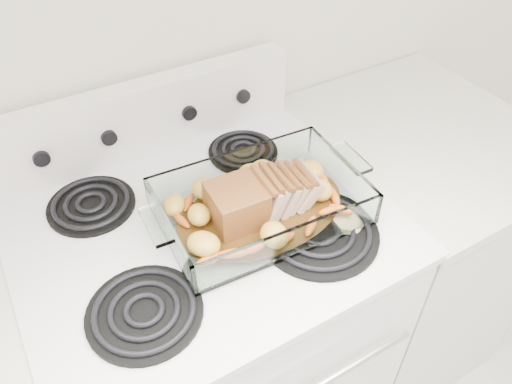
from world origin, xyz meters
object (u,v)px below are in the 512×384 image
counter_right (396,247)px  electric_range (214,336)px  pork_roast (255,200)px  baking_dish (261,207)px

counter_right → electric_range: bearing=179.9°
counter_right → pork_roast: pork_roast is taller
baking_dish → pork_roast: 0.03m
counter_right → baking_dish: 0.75m
electric_range → pork_roast: size_ratio=4.62×
electric_range → counter_right: (0.66, -0.00, -0.02)m
electric_range → baking_dish: bearing=-26.6°
electric_range → baking_dish: 0.50m
electric_range → pork_roast: (0.10, -0.06, 0.51)m
baking_dish → pork_roast: bearing=-176.7°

